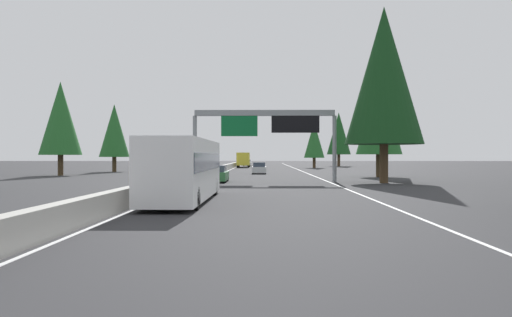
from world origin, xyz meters
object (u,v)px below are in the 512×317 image
object	(u,v)px
bus_near_center	(185,167)
conifer_right_distant	(339,133)
sedan_far_right	(217,174)
box_truck_distant_b	(243,159)
conifer_right_far	(314,140)
conifer_right_mid	(379,114)
oncoming_near	(211,166)
conifer_left_mid	(114,131)
sedan_distant_a	(247,163)
sign_gantry_overhead	(267,125)
conifer_right_near	(384,76)
sedan_mid_right	(259,168)
conifer_left_near	(60,118)

from	to	relation	value
bus_near_center	conifer_right_distant	size ratio (longest dim) A/B	0.96
sedan_far_right	box_truck_distant_b	distance (m)	55.61
conifer_right_far	conifer_right_mid	bearing A→B (deg)	-175.80
conifer_right_mid	conifer_right_far	size ratio (longest dim) A/B	1.27
box_truck_distant_b	oncoming_near	size ratio (longest dim) A/B	1.93
conifer_left_mid	sedan_distant_a	bearing A→B (deg)	-23.57
sign_gantry_overhead	conifer_right_near	size ratio (longest dim) A/B	0.85
sign_gantry_overhead	conifer_right_distant	world-z (taller)	conifer_right_distant
sign_gantry_overhead	conifer_right_mid	bearing A→B (deg)	-49.61
sedan_distant_a	conifer_right_distant	world-z (taller)	conifer_right_distant
conifer_right_near	sedan_far_right	bearing A→B (deg)	84.17
conifer_right_distant	sedan_mid_right	bearing A→B (deg)	159.50
conifer_right_distant	conifer_left_mid	bearing A→B (deg)	135.35
oncoming_near	conifer_left_near	xyz separation A→B (m)	(-23.37, 15.11, 6.02)
sedan_mid_right	conifer_right_distant	size ratio (longest dim) A/B	0.37
sign_gantry_overhead	conifer_right_mid	size ratio (longest dim) A/B	1.13
sedan_distant_a	conifer_left_mid	size ratio (longest dim) A/B	0.45
sedan_distant_a	conifer_left_near	xyz separation A→B (m)	(-54.48, 20.07, 6.02)
sign_gantry_overhead	conifer_left_mid	bearing A→B (deg)	38.40
conifer_right_far	conifer_left_near	distance (m)	49.58
sedan_mid_right	bus_near_center	bearing A→B (deg)	174.97
conifer_right_far	conifer_left_near	size ratio (longest dim) A/B	0.80
sedan_mid_right	sedan_far_right	bearing A→B (deg)	170.11
bus_near_center	sedan_far_right	bearing A→B (deg)	0.34
bus_near_center	sedan_far_right	size ratio (longest dim) A/B	2.61
conifer_right_near	sedan_mid_right	bearing A→B (deg)	26.38
oncoming_near	conifer_right_far	bearing A→B (deg)	125.87
conifer_right_mid	conifer_right_distant	xyz separation A→B (m)	(55.81, -4.08, 0.42)
sedan_mid_right	conifer_left_mid	xyz separation A→B (m)	(7.34, 21.02, 5.26)
bus_near_center	sedan_far_right	distance (m)	18.61
oncoming_near	conifer_left_mid	xyz separation A→B (m)	(-9.80, 12.89, 5.26)
sedan_far_right	sedan_mid_right	world-z (taller)	same
sign_gantry_overhead	sedan_mid_right	size ratio (longest dim) A/B	2.88
box_truck_distant_b	conifer_left_near	size ratio (longest dim) A/B	0.77
conifer_right_distant	oncoming_near	bearing A→B (deg)	138.75
conifer_right_near	conifer_right_far	size ratio (longest dim) A/B	1.69
oncoming_near	conifer_left_mid	bearing A→B (deg)	-52.75
sedan_distant_a	conifer_right_mid	world-z (taller)	conifer_right_mid
bus_near_center	box_truck_distant_b	xyz separation A→B (m)	(74.18, 0.06, -0.11)
sedan_mid_right	sedan_distant_a	world-z (taller)	same
conifer_right_distant	conifer_right_near	bearing A→B (deg)	174.57
sedan_far_right	conifer_left_near	world-z (taller)	conifer_left_near
sedan_far_right	conifer_right_mid	distance (m)	20.63
box_truck_distant_b	conifer_right_near	bearing A→B (deg)	-165.97
sign_gantry_overhead	conifer_right_near	bearing A→B (deg)	-98.53
oncoming_near	conifer_left_near	size ratio (longest dim) A/B	0.40
sedan_far_right	sedan_mid_right	size ratio (longest dim) A/B	1.00
bus_near_center	sedan_mid_right	xyz separation A→B (m)	(38.85, -3.42, -1.03)
bus_near_center	conifer_left_mid	bearing A→B (deg)	20.86
sign_gantry_overhead	oncoming_near	distance (m)	38.68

